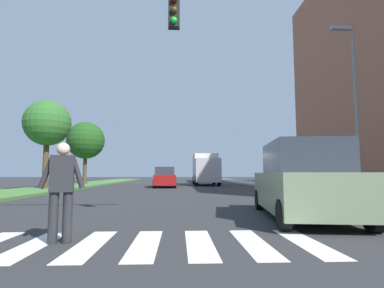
# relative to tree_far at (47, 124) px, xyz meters

# --- Properties ---
(ground_plane) EXTENTS (140.00, 140.00, 0.00)m
(ground_plane) POSITION_rel_tree_far_xyz_m (8.46, 5.66, -4.56)
(ground_plane) COLOR #2D2D30
(crosswalk) EXTENTS (5.85, 2.20, 0.01)m
(crosswalk) POSITION_rel_tree_far_xyz_m (8.46, -15.59, -4.55)
(crosswalk) COLOR silver
(crosswalk) RESTS_ON ground_plane
(median_strip) EXTENTS (4.08, 64.00, 0.15)m
(median_strip) POSITION_rel_tree_far_xyz_m (-0.21, 3.66, -4.48)
(median_strip) COLOR #477A38
(median_strip) RESTS_ON ground_plane
(tree_far) EXTENTS (3.11, 3.11, 6.00)m
(tree_far) POSITION_rel_tree_far_xyz_m (0.00, 0.00, 0.00)
(tree_far) COLOR #4C3823
(tree_far) RESTS_ON median_strip
(tree_distant) EXTENTS (3.67, 3.67, 6.11)m
(tree_distant) POSITION_rel_tree_far_xyz_m (-0.25, 9.34, -0.15)
(tree_distant) COLOR #4C3823
(tree_distant) RESTS_ON median_strip
(sidewalk_right) EXTENTS (3.00, 64.00, 0.15)m
(sidewalk_right) POSITION_rel_tree_far_xyz_m (17.14, 3.66, -4.48)
(sidewalk_right) COLOR #9E9991
(sidewalk_right) RESTS_ON ground_plane
(street_lamp_right) EXTENTS (1.02, 0.24, 7.50)m
(street_lamp_right) POSITION_rel_tree_far_xyz_m (16.54, -8.34, 0.04)
(street_lamp_right) COLOR slate
(street_lamp_right) RESTS_ON sidewalk_right
(pedestrian_performer) EXTENTS (0.74, 0.33, 1.69)m
(pedestrian_performer) POSITION_rel_tree_far_xyz_m (7.02, -15.47, -3.63)
(pedestrian_performer) COLOR #262628
(pedestrian_performer) RESTS_ON ground_plane
(suv_crossing) EXTENTS (2.52, 4.81, 1.97)m
(suv_crossing) POSITION_rel_tree_far_xyz_m (12.24, -12.94, -3.63)
(suv_crossing) COLOR gray
(suv_crossing) RESTS_ON ground_plane
(sedan_midblock) EXTENTS (2.07, 4.67, 1.69)m
(sedan_midblock) POSITION_rel_tree_far_xyz_m (7.80, 4.77, -3.77)
(sedan_midblock) COLOR maroon
(sedan_midblock) RESTS_ON ground_plane
(truck_box_delivery) EXTENTS (2.40, 6.20, 3.10)m
(truck_box_delivery) POSITION_rel_tree_far_xyz_m (11.69, 9.27, -2.92)
(truck_box_delivery) COLOR #B7B7BC
(truck_box_delivery) RESTS_ON ground_plane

